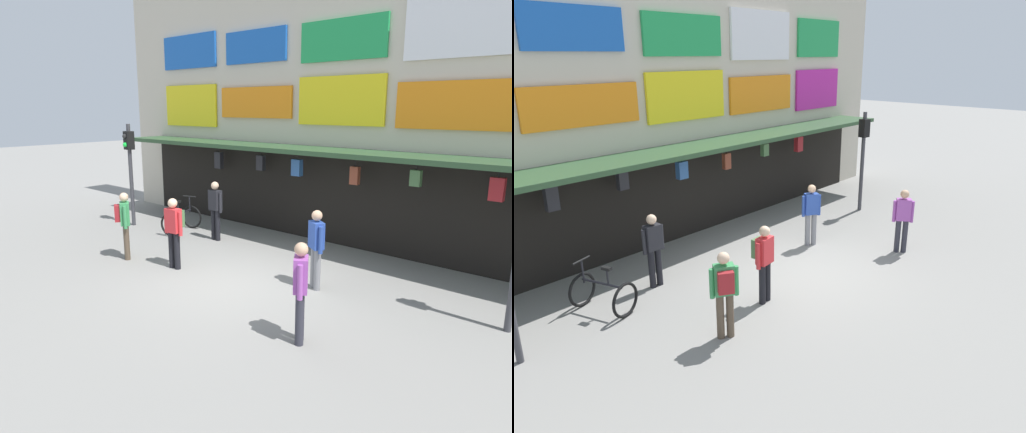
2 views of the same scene
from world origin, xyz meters
TOP-DOWN VIEW (x-y plane):
  - ground_plane at (0.00, 0.00)m, footprint 80.00×80.00m
  - shopfront at (0.00, 4.57)m, footprint 18.00×2.60m
  - traffic_light_far at (5.02, 1.48)m, footprint 0.31×0.34m
  - bicycle_parked at (-4.11, 1.92)m, footprint 1.03×1.32m
  - pedestrian_in_red at (-3.19, -0.63)m, footprint 0.48×0.47m
  - pedestrian_in_purple at (-1.72, -0.25)m, footprint 0.53×0.38m
  - pedestrian_in_black at (2.60, -1.19)m, footprint 0.38×0.46m
  - pedestrian_in_yellow at (-2.75, 2.04)m, footprint 0.53×0.24m
  - pedestrian_in_green at (1.47, 0.89)m, footprint 0.46×0.38m

SIDE VIEW (x-z plane):
  - ground_plane at x=0.00m, z-range 0.00..0.00m
  - bicycle_parked at x=-4.11m, z-range -0.13..0.92m
  - pedestrian_in_black at x=2.60m, z-range 0.11..1.79m
  - pedestrian_in_yellow at x=-2.75m, z-range 0.11..1.79m
  - pedestrian_in_green at x=1.47m, z-range 0.11..1.79m
  - pedestrian_in_red at x=-3.19m, z-range 0.14..1.82m
  - pedestrian_in_purple at x=-1.72m, z-range 0.14..1.82m
  - traffic_light_far at x=5.02m, z-range 0.54..3.74m
  - shopfront at x=0.00m, z-range -0.04..7.96m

